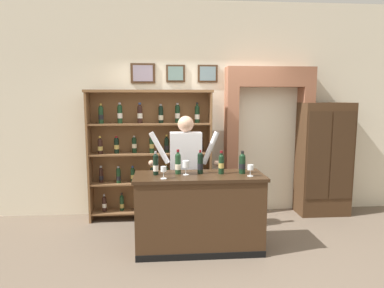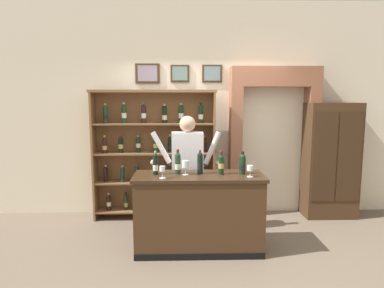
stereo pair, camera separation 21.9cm
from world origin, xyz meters
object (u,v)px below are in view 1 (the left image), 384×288
Objects in this scene: tasting_bottle_grappa at (178,163)px; tasting_bottle_bianco at (200,163)px; tasting_bottle_rosso at (156,164)px; tasting_bottle_prosecco at (242,163)px; tasting_counter at (199,213)px; wine_glass_center at (186,165)px; wine_shelf at (151,151)px; shopkeeper at (186,161)px; wine_glass_spare at (250,168)px; wine_glass_left at (164,170)px; side_cabinet at (324,159)px; tasting_bottle_chianti at (221,163)px.

tasting_bottle_grappa reaches higher than tasting_bottle_bianco.
tasting_bottle_prosecco is at bearing -0.17° from tasting_bottle_rosso.
tasting_bottle_rosso reaches higher than tasting_counter.
tasting_bottle_prosecco reaches higher than wine_glass_center.
wine_shelf is 1.22× the size of shopkeeper.
wine_glass_spare reaches higher than tasting_counter.
shopkeeper reaches higher than tasting_counter.
wine_shelf is 11.44× the size of wine_glass_center.
wine_glass_left is (-0.43, -0.17, 0.58)m from tasting_counter.
wine_shelf reaches higher than wine_glass_spare.
side_cabinet is at bearing 15.11° from shopkeeper.
tasting_bottle_rosso is at bearing -84.54° from wine_shelf.
tasting_bottle_grappa is (0.38, -1.11, 0.02)m from wine_shelf.
tasting_counter is at bearing 21.48° from wine_glass_left.
wine_glass_center is (-0.44, -0.02, -0.01)m from tasting_bottle_chianti.
tasting_bottle_grappa is at bearing -155.44° from side_cabinet.
tasting_bottle_bianco reaches higher than wine_glass_left.
tasting_bottle_grappa is 2.08× the size of wine_glass_left.
wine_glass_spare is (0.06, -0.16, -0.03)m from tasting_bottle_prosecco.
tasting_bottle_grappa is at bearing 7.42° from tasting_bottle_rosso.
wine_glass_center is (0.27, 0.17, 0.02)m from wine_glass_left.
side_cabinet is 2.03m from wine_glass_spare.
tasting_bottle_grappa is (0.27, 0.04, 0.00)m from tasting_bottle_rosso.
tasting_bottle_rosso is 0.23m from wine_glass_left.
tasting_bottle_chianti is 0.26m from tasting_bottle_prosecco.
tasting_bottle_chianti is (0.27, 0.03, 0.61)m from tasting_counter.
tasting_bottle_chianti is (0.41, -0.52, 0.06)m from shopkeeper.
tasting_bottle_prosecco is (-1.61, -1.14, 0.18)m from side_cabinet.
tasting_bottle_bianco is (0.28, -0.01, -0.00)m from tasting_bottle_grappa.
tasting_bottle_prosecco is at bearing 0.25° from tasting_bottle_chianti.
tasting_bottle_grappa is at bearing -104.59° from shopkeeper.
wine_shelf reaches higher than tasting_bottle_grappa.
tasting_bottle_prosecco is 0.17m from wine_glass_spare.
tasting_bottle_bianco is 1.68× the size of wine_glass_center.
shopkeeper is 1.00m from wine_glass_spare.
tasting_bottle_chianti is 0.74m from wine_glass_left.
side_cabinet reaches higher than tasting_counter.
shopkeeper is at bearing 137.11° from wine_glass_spare.
tasting_bottle_chianti is at bearing 15.67° from wine_glass_left.
tasting_counter is at bearing 167.92° from wine_glass_spare.
side_cabinet is at bearing 27.46° from tasting_bottle_bianco.
shopkeeper is 0.51m from tasting_bottle_grappa.
wine_shelf is at bearing 135.73° from tasting_bottle_prosecco.
tasting_bottle_chianti is at bearing -51.48° from wine_shelf.
shopkeeper is 11.32× the size of wine_glass_left.
shopkeeper is at bearing 67.27° from wine_glass_left.
wine_shelf is 1.27m from wine_glass_center.
wine_shelf is 1.17m from tasting_bottle_grappa.
wine_glass_center reaches higher than wine_glass_spare.
tasting_bottle_rosso is 2.08× the size of wine_glass_spare.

